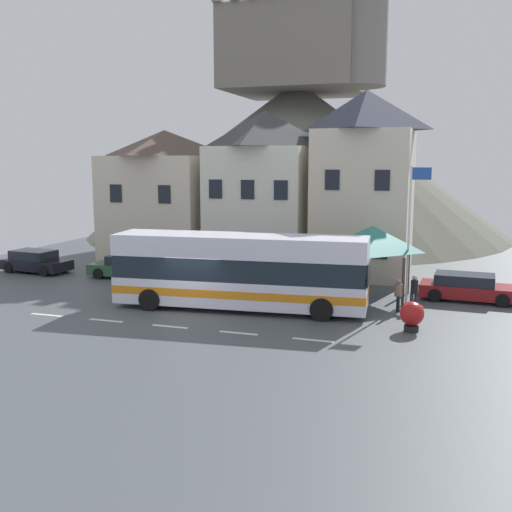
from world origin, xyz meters
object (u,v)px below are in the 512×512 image
townhouse_01 (265,190)px  townhouse_02 (364,184)px  pedestrian_00 (398,293)px  parked_car_02 (36,261)px  harbour_buoy (412,315)px  townhouse_00 (166,197)px  parked_car_01 (468,287)px  transit_bus (240,272)px  parked_car_00 (130,267)px  hilltop_castle (297,153)px  pedestrian_01 (414,291)px  bus_shelter (372,239)px  public_bench (337,280)px  flagpole (411,224)px

townhouse_01 → townhouse_02: townhouse_02 is taller
pedestrian_00 → parked_car_02: bearing=172.2°
parked_car_02 → harbour_buoy: parked_car_02 is taller
townhouse_00 → harbour_buoy: bearing=-35.8°
townhouse_01 → pedestrian_00: 13.30m
parked_car_01 → parked_car_02: 24.89m
parked_car_02 → transit_bus: bearing=-12.6°
townhouse_01 → transit_bus: size_ratio=0.84×
townhouse_01 → parked_car_00: 9.60m
hilltop_castle → parked_car_00: size_ratio=8.22×
townhouse_00 → parked_car_02: size_ratio=2.01×
parked_car_00 → pedestrian_01: (16.14, -2.59, 0.23)m
transit_bus → bus_shelter: 6.84m
hilltop_castle → parked_car_00: (-3.73, -24.36, -6.84)m
parked_car_02 → townhouse_01: bearing=29.9°
parked_car_00 → harbour_buoy: parked_car_00 is taller
parked_car_02 → townhouse_02: bearing=21.1°
townhouse_02 → bus_shelter: 6.87m
parked_car_02 → pedestrian_00: 22.06m
hilltop_castle → harbour_buoy: hilltop_castle is taller
transit_bus → parked_car_02: (-14.93, 4.79, -1.07)m
pedestrian_00 → pedestrian_01: pedestrian_01 is taller
transit_bus → parked_car_01: transit_bus is taller
bus_shelter → public_bench: (-2.03, 1.79, -2.52)m
parked_car_00 → hilltop_castle: bearing=-101.6°
public_bench → townhouse_01: bearing=138.1°
townhouse_00 → pedestrian_00: bearing=-29.4°
transit_bus → parked_car_00: bearing=145.2°
transit_bus → harbour_buoy: (7.72, -1.29, -1.05)m
parked_car_00 → harbour_buoy: 17.43m
townhouse_00 → harbour_buoy: 21.01m
townhouse_01 → parked_car_02: townhouse_01 is taller
transit_bus → flagpole: (7.26, 3.51, 2.07)m
bus_shelter → parked_car_01: size_ratio=0.77×
transit_bus → parked_car_01: size_ratio=2.50×
townhouse_01 → parked_car_01: 13.97m
townhouse_01 → bus_shelter: townhouse_01 is taller
townhouse_02 → pedestrian_00: (2.82, -8.44, -4.52)m
parked_car_01 → pedestrian_01: bearing=-128.1°
parked_car_00 → parked_car_02: parked_car_02 is taller
townhouse_00 → parked_car_02: bearing=-134.3°
bus_shelter → parked_car_00: size_ratio=0.78×
pedestrian_01 → pedestrian_00: bearing=-139.2°
harbour_buoy → public_bench: bearing=121.5°
transit_bus → parked_car_02: 15.72m
townhouse_00 → parked_car_00: 6.94m
townhouse_01 → parked_car_02: (-12.81, -5.90, -4.23)m
parked_car_02 → harbour_buoy: 23.45m
townhouse_01 → townhouse_02: (6.23, -0.44, 0.48)m
bus_shelter → harbour_buoy: bus_shelter is taller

